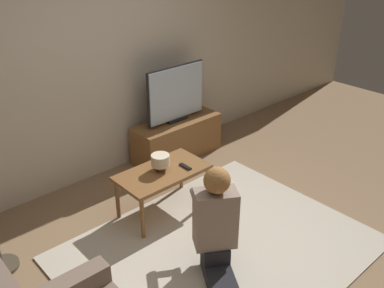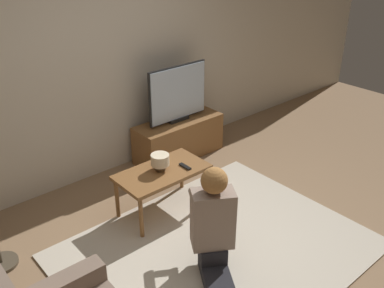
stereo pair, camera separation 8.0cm
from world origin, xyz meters
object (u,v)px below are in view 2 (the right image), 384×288
object	(u,v)px
person_kneeling	(213,221)
tv	(178,94)
table_lamp	(160,161)
coffee_table	(163,175)

from	to	relation	value
person_kneeling	tv	bearing A→B (deg)	-89.95
tv	table_lamp	distance (m)	1.21
person_kneeling	table_lamp	xyz separation A→B (m)	(0.20, 0.96, 0.07)
tv	table_lamp	world-z (taller)	tv
coffee_table	person_kneeling	distance (m)	0.97
tv	table_lamp	xyz separation A→B (m)	(-0.88, -0.80, -0.26)
coffee_table	person_kneeling	size ratio (longest dim) A/B	0.92
tv	coffee_table	world-z (taller)	tv
person_kneeling	table_lamp	bearing A→B (deg)	-70.10
coffee_table	table_lamp	distance (m)	0.16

